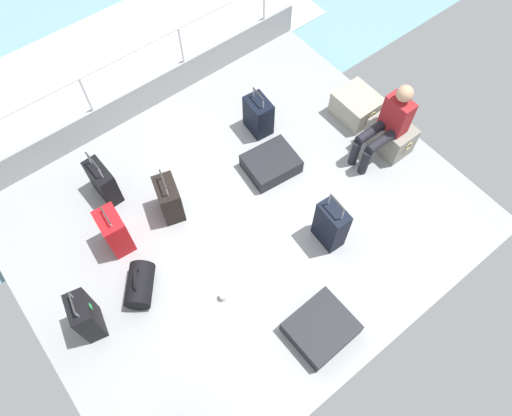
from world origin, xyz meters
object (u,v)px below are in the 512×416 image
Objects in this scene: suitcase_1 at (321,328)px; suitcase_7 at (271,164)px; passenger_seated at (388,123)px; paper_cup at (223,296)px; suitcase_2 at (115,231)px; suitcase_6 at (169,199)px; suitcase_5 at (331,225)px; suitcase_8 at (103,182)px; cargo_crate_0 at (356,106)px; suitcase_0 at (258,116)px; cargo_crate_1 at (390,136)px; suitcase_3 at (86,316)px; duffel_bag at (140,285)px.

suitcase_1 is 2.15m from suitcase_7.
passenger_seated is 2.83m from paper_cup.
suitcase_2 is 0.72m from suitcase_6.
suitcase_1 is at bearing 32.62° from paper_cup.
passenger_seated is at bearing 110.93° from suitcase_5.
suitcase_8 is at bearing -117.81° from passenger_seated.
suitcase_5 is at bearing -53.35° from cargo_crate_0.
suitcase_8 is (-0.35, -2.11, -0.00)m from suitcase_0.
suitcase_0 is 0.98× the size of suitcase_2.
suitcase_1 is 0.96× the size of suitcase_2.
suitcase_5 is (1.45, 1.96, 0.02)m from suitcase_2.
paper_cup is at bearing 9.29° from suitcase_8.
cargo_crate_1 is 0.43m from passenger_seated.
paper_cup is at bearing 23.15° from suitcase_2.
paper_cup is (-0.16, -1.40, -0.27)m from suitcase_5.
passenger_seated is at bearing 120.88° from suitcase_1.
suitcase_8 is at bearing 161.87° from suitcase_2.
passenger_seated is 1.67× the size of suitcase_1.
cargo_crate_1 is 0.82× the size of suitcase_8.
suitcase_0 is 0.87× the size of suitcase_3.
suitcase_8 is 1.31× the size of duffel_bag.
passenger_seated is 1.44× the size of suitcase_3.
paper_cup is at bearing -47.44° from suitcase_0.
cargo_crate_1 is 0.71× the size of suitcase_5.
suitcase_7 is (-0.41, 2.77, -0.22)m from suitcase_3.
passenger_seated reaches higher than suitcase_5.
suitcase_1 reaches higher than paper_cup.
suitcase_1 is (1.29, -2.16, -0.49)m from passenger_seated.
suitcase_3 is 0.92× the size of suitcase_5.
passenger_seated is 1.61× the size of suitcase_2.
suitcase_2 is at bearing -94.57° from cargo_crate_0.
passenger_seated reaches higher than paper_cup.
suitcase_6 reaches higher than cargo_crate_0.
suitcase_1 is 6.67× the size of paper_cup.
suitcase_8 is at bearing -116.44° from cargo_crate_1.
suitcase_0 is at bearing 80.68° from suitcase_8.
passenger_seated reaches higher than suitcase_1.
cargo_crate_1 is at bearing 65.29° from suitcase_7.
suitcase_0 reaches higher than cargo_crate_0.
suitcase_7 is 1.82m from paper_cup.
duffel_bag reaches higher than cargo_crate_0.
paper_cup is at bearing -96.48° from suitcase_5.
suitcase_8 is at bearing 145.60° from suitcase_3.
cargo_crate_0 is 0.65m from cargo_crate_1.
cargo_crate_0 is at bearing 129.25° from suitcase_1.
suitcase_2 reaches higher than suitcase_7.
suitcase_5 reaches higher than suitcase_2.
suitcase_0 is 1.01× the size of suitcase_1.
suitcase_6 is at bearing 128.27° from duffel_bag.
suitcase_0 is at bearing 155.58° from suitcase_7.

